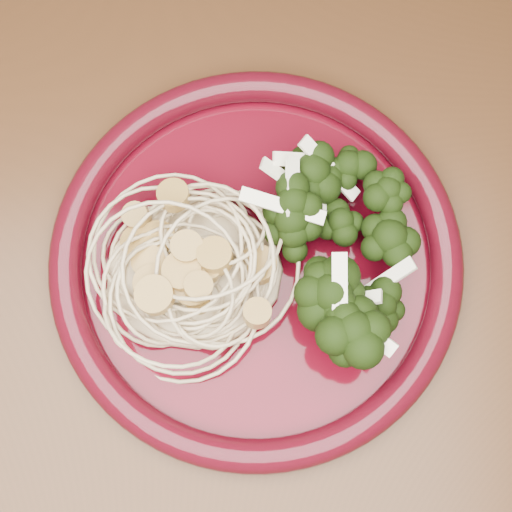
% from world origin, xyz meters
% --- Properties ---
extents(dining_table, '(1.20, 0.80, 0.75)m').
position_xyz_m(dining_table, '(0.00, 0.00, 0.65)').
color(dining_table, '#472814').
rests_on(dining_table, ground).
extents(dinner_plate, '(0.35, 0.35, 0.02)m').
position_xyz_m(dinner_plate, '(0.12, 0.03, 0.76)').
color(dinner_plate, '#44050F').
rests_on(dinner_plate, dining_table).
extents(spaghetti_pile, '(0.14, 0.13, 0.03)m').
position_xyz_m(spaghetti_pile, '(0.07, 0.02, 0.77)').
color(spaghetti_pile, '#C5B187').
rests_on(spaghetti_pile, dinner_plate).
extents(scallop_cluster, '(0.15, 0.15, 0.04)m').
position_xyz_m(scallop_cluster, '(0.07, 0.02, 0.81)').
color(scallop_cluster, '#B58D41').
rests_on(scallop_cluster, spaghetti_pile).
extents(broccoli_pile, '(0.12, 0.16, 0.05)m').
position_xyz_m(broccoli_pile, '(0.17, 0.04, 0.78)').
color(broccoli_pile, black).
rests_on(broccoli_pile, dinner_plate).
extents(onion_garnish, '(0.08, 0.10, 0.05)m').
position_xyz_m(onion_garnish, '(0.17, 0.04, 0.81)').
color(onion_garnish, white).
rests_on(onion_garnish, broccoli_pile).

